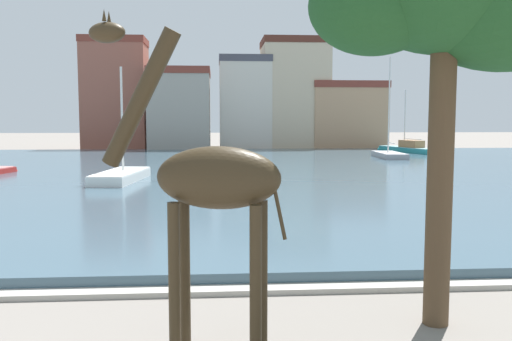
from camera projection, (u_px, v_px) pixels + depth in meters
The scene contains 11 objects.
harbor_water at pixel (250, 171), 36.62m from camera, with size 80.57×50.03×0.35m, color #3D5666.
quay_edge_coping at pixel (322, 288), 11.54m from camera, with size 80.57×0.50×0.12m, color #ADA89E.
giraffe_statue at pixel (208, 184), 7.99m from camera, with size 2.97×1.28×5.29m.
sailboat_white at pixel (124, 178), 29.72m from camera, with size 2.50×6.78×6.50m.
sailboat_teal at pixel (404, 150), 55.67m from camera, with size 4.03×9.34×6.67m.
sailboat_grey at pixel (387, 156), 47.69m from camera, with size 2.26×6.50×9.08m.
townhouse_tall_gabled at pixel (116, 94), 64.77m from camera, with size 7.56×5.39×13.35m.
townhouse_narrow_midrow at pixel (180, 110), 63.13m from camera, with size 7.07×7.91×9.54m.
townhouse_wide_warehouse at pixel (245, 104), 64.23m from camera, with size 6.14×5.16×11.09m.
townhouse_corner_house at pixel (294, 95), 65.45m from camera, with size 7.97×6.83×13.27m.
townhouse_end_terrace at pixel (346, 116), 65.79m from camera, with size 9.00×6.44×8.19m.
Camera 1 is at (-2.21, -3.19, 3.65)m, focal length 37.92 mm.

